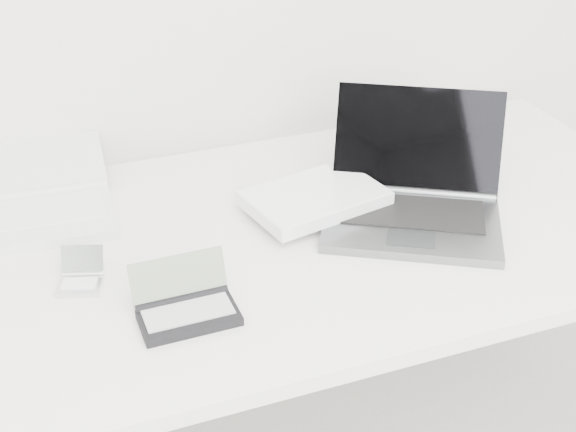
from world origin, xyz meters
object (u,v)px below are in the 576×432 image
object	(u,v)px
desk	(295,250)
palmtop_charcoal	(186,307)
laptop_large	(376,199)
netbook_open_white	(40,203)

from	to	relation	value
desk	palmtop_charcoal	distance (m)	0.33
laptop_large	desk	bearing A→B (deg)	-150.73
laptop_large	netbook_open_white	distance (m)	0.67
desk	laptop_large	bearing A→B (deg)	-0.46
palmtop_charcoal	netbook_open_white	bearing A→B (deg)	112.96
laptop_large	netbook_open_white	xyz separation A→B (m)	(-0.63, 0.25, -0.02)
netbook_open_white	desk	bearing A→B (deg)	-24.58
palmtop_charcoal	desk	bearing A→B (deg)	34.56
desk	laptop_large	world-z (taller)	laptop_large
netbook_open_white	palmtop_charcoal	world-z (taller)	palmtop_charcoal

